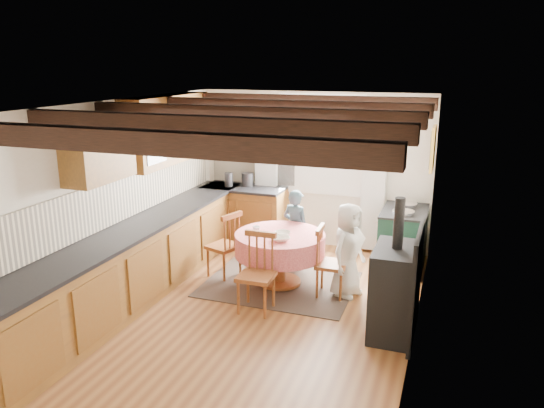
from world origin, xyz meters
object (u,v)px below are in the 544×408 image
at_px(dining_table, 280,259).
at_px(chair_near, 256,273).
at_px(chair_right, 332,262).
at_px(aga_range, 403,239).
at_px(child_right, 348,250).
at_px(cast_iron_stove, 396,268).
at_px(child_far, 296,229).
at_px(cup, 256,230).
at_px(chair_left, 224,244).

relative_size(dining_table, chair_near, 1.24).
bearing_deg(chair_near, chair_right, 43.52).
bearing_deg(aga_range, dining_table, -141.78).
xyz_separation_m(chair_right, aga_range, (0.73, 1.23, -0.01)).
xyz_separation_m(chair_near, chair_right, (0.73, 0.70, -0.02)).
distance_m(chair_right, child_right, 0.25).
height_order(cast_iron_stove, child_far, cast_iron_stove).
distance_m(aga_range, cast_iron_stove, 1.97).
bearing_deg(child_right, aga_range, -6.12).
xyz_separation_m(cast_iron_stove, child_far, (-1.54, 1.47, -0.19)).
distance_m(aga_range, child_right, 1.28).
bearing_deg(chair_near, child_right, 40.37).
xyz_separation_m(child_far, child_right, (0.87, -0.67, 0.03)).
xyz_separation_m(chair_near, cast_iron_stove, (1.57, -0.01, 0.29)).
xyz_separation_m(dining_table, chair_right, (0.71, -0.09, 0.09)).
relative_size(chair_right, child_far, 0.79).
distance_m(chair_near, aga_range, 2.42).
xyz_separation_m(cast_iron_stove, cup, (-1.85, 0.74, -0.01)).
distance_m(dining_table, chair_right, 0.72).
distance_m(child_far, child_right, 1.10).
height_order(chair_right, child_right, child_right).
height_order(chair_right, cup, chair_right).
distance_m(aga_range, child_far, 1.51).
xyz_separation_m(aga_range, cup, (-1.74, -1.20, 0.31)).
bearing_deg(child_right, chair_left, 107.94).
distance_m(chair_left, child_far, 1.04).
bearing_deg(cup, aga_range, 34.72).
relative_size(child_far, child_right, 0.96).
bearing_deg(child_right, chair_near, 150.56).
bearing_deg(chair_near, chair_left, 132.83).
height_order(chair_left, child_right, child_right).
relative_size(dining_table, chair_left, 1.27).
bearing_deg(chair_near, dining_table, 87.86).
relative_size(aga_range, cup, 9.67).
height_order(chair_left, cup, chair_left).
xyz_separation_m(dining_table, cast_iron_stove, (1.55, -0.81, 0.40)).
bearing_deg(cast_iron_stove, chair_left, 160.27).
distance_m(aga_range, cup, 2.14).
bearing_deg(aga_range, child_right, -115.75).
relative_size(chair_near, cup, 9.58).
distance_m(dining_table, child_far, 0.69).
height_order(dining_table, child_right, child_right).
distance_m(child_right, cup, 1.20).
bearing_deg(cast_iron_stove, cup, 158.22).
bearing_deg(child_far, chair_near, 108.02).
xyz_separation_m(dining_table, aga_range, (1.44, 1.13, 0.08)).
bearing_deg(child_far, dining_table, 108.32).
xyz_separation_m(chair_left, cup, (0.52, -0.11, 0.29)).
bearing_deg(cast_iron_stove, chair_right, 139.73).
bearing_deg(dining_table, child_right, -0.73).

